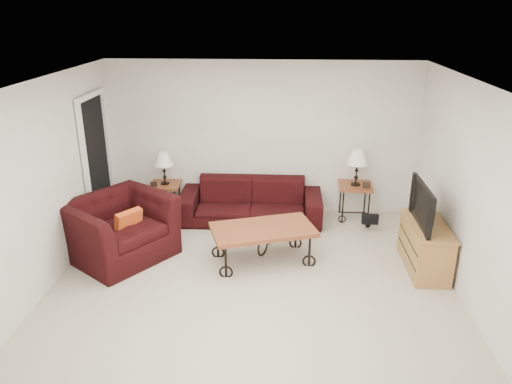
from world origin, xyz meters
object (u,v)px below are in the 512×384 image
(television, at_px, (429,205))
(backpack, at_px, (369,213))
(coffee_table, at_px, (263,245))
(side_table_right, at_px, (354,202))
(lamp_left, at_px, (164,168))
(tv_stand, at_px, (425,246))
(sofa, at_px, (251,201))
(armchair, at_px, (119,228))
(side_table_left, at_px, (166,199))
(lamp_right, at_px, (357,168))

(television, bearing_deg, backpack, -157.48)
(coffee_table, bearing_deg, side_table_right, 47.31)
(television, bearing_deg, coffee_table, -91.46)
(backpack, bearing_deg, television, -63.10)
(lamp_left, bearing_deg, tv_stand, -22.62)
(television, distance_m, backpack, 1.49)
(sofa, xyz_separation_m, backpack, (1.86, -0.18, -0.08))
(sofa, bearing_deg, tv_stand, -30.51)
(sofa, xyz_separation_m, side_table_right, (1.68, 0.18, -0.04))
(sofa, distance_m, coffee_table, 1.38)
(lamp_left, height_order, tv_stand, lamp_left)
(coffee_table, distance_m, tv_stand, 2.14)
(side_table_right, height_order, lamp_left, lamp_left)
(tv_stand, xyz_separation_m, backpack, (-0.53, 1.23, -0.07))
(sofa, height_order, lamp_left, lamp_left)
(armchair, height_order, backpack, armchair)
(coffee_table, xyz_separation_m, television, (2.11, -0.05, 0.66))
(coffee_table, bearing_deg, backpack, 36.30)
(side_table_left, bearing_deg, armchair, -100.77)
(lamp_left, bearing_deg, backpack, -6.23)
(sofa, xyz_separation_m, lamp_left, (-1.42, 0.18, 0.47))
(coffee_table, bearing_deg, side_table_left, 137.61)
(side_table_left, distance_m, lamp_left, 0.53)
(coffee_table, bearing_deg, armchair, 179.04)
(side_table_right, distance_m, lamp_right, 0.58)
(sofa, height_order, side_table_right, sofa)
(side_table_left, height_order, television, television)
(side_table_right, distance_m, lamp_left, 3.14)
(lamp_right, relative_size, armchair, 0.45)
(lamp_right, xyz_separation_m, tv_stand, (0.72, -1.59, -0.56))
(sofa, bearing_deg, side_table_left, 172.80)
(armchair, height_order, tv_stand, armchair)
(lamp_right, distance_m, television, 1.74)
(sofa, height_order, television, television)
(coffee_table, bearing_deg, sofa, 100.83)
(armchair, relative_size, backpack, 2.59)
(tv_stand, bearing_deg, armchair, 178.79)
(side_table_left, xyz_separation_m, backpack, (3.29, -0.36, -0.01))
(coffee_table, height_order, television, television)
(coffee_table, relative_size, armchair, 1.04)
(tv_stand, relative_size, television, 1.12)
(tv_stand, relative_size, backpack, 2.11)
(side_table_left, height_order, side_table_right, side_table_right)
(sofa, height_order, coffee_table, sofa)
(side_table_left, height_order, coffee_table, side_table_left)
(lamp_left, distance_m, armchair, 1.58)
(sofa, bearing_deg, lamp_right, 6.12)
(lamp_right, bearing_deg, tv_stand, -65.74)
(sofa, relative_size, television, 2.38)
(side_table_right, relative_size, armchair, 0.45)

